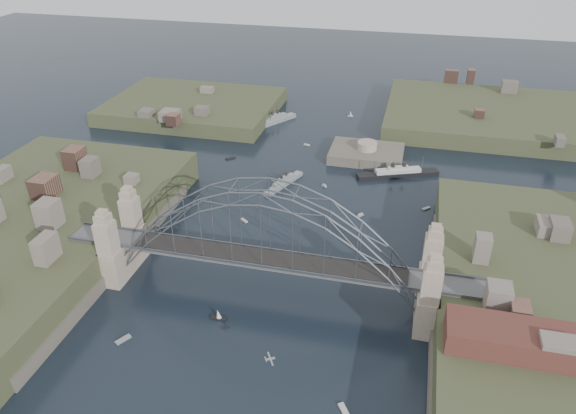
# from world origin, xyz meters

# --- Properties ---
(ground) EXTENTS (500.00, 500.00, 0.00)m
(ground) POSITION_xyz_m (0.00, 0.00, 0.00)
(ground) COLOR black
(ground) RESTS_ON ground
(bridge) EXTENTS (84.00, 13.80, 24.60)m
(bridge) POSITION_xyz_m (0.00, 0.00, 12.32)
(bridge) COLOR #555558
(bridge) RESTS_ON ground
(shore_west) EXTENTS (50.50, 90.00, 12.00)m
(shore_west) POSITION_xyz_m (-57.32, 0.00, 1.97)
(shore_west) COLOR #3C4327
(shore_west) RESTS_ON ground
(shore_east) EXTENTS (50.50, 90.00, 12.00)m
(shore_east) POSITION_xyz_m (57.32, 0.00, 1.97)
(shore_east) COLOR #3C4327
(shore_east) RESTS_ON ground
(headland_nw) EXTENTS (60.00, 45.00, 9.00)m
(headland_nw) POSITION_xyz_m (-55.00, 95.00, 0.50)
(headland_nw) COLOR #3C4327
(headland_nw) RESTS_ON ground
(headland_ne) EXTENTS (70.00, 55.00, 9.50)m
(headland_ne) POSITION_xyz_m (50.00, 110.00, 0.75)
(headland_ne) COLOR #3C4327
(headland_ne) RESTS_ON ground
(fort_island) EXTENTS (22.00, 16.00, 9.40)m
(fort_island) POSITION_xyz_m (12.00, 70.00, -0.34)
(fort_island) COLOR #575044
(fort_island) RESTS_ON ground
(wharf_shed) EXTENTS (20.00, 8.00, 4.00)m
(wharf_shed) POSITION_xyz_m (44.00, -14.00, 10.00)
(wharf_shed) COLOR #592D26
(wharf_shed) RESTS_ON shore_east
(naval_cruiser_near) EXTENTS (7.71, 15.66, 4.79)m
(naval_cruiser_near) POSITION_xyz_m (-8.23, 46.65, 0.74)
(naval_cruiser_near) COLOR gray
(naval_cruiser_near) RESTS_ON ground
(naval_cruiser_far) EXTENTS (12.01, 16.72, 6.17)m
(naval_cruiser_far) POSITION_xyz_m (-23.01, 92.20, 0.96)
(naval_cruiser_far) COLOR gray
(naval_cruiser_far) RESTS_ON ground
(ocean_liner) EXTENTS (23.25, 12.11, 5.85)m
(ocean_liner) POSITION_xyz_m (22.26, 59.71, 0.91)
(ocean_liner) COLOR black
(ocean_liner) RESTS_ON ground
(aeroplane) EXTENTS (1.85, 2.73, 0.44)m
(aeroplane) POSITION_xyz_m (7.57, -25.01, 7.58)
(aeroplane) COLOR #9DA0A4
(small_boat_a) EXTENTS (2.24, 1.93, 0.45)m
(small_boat_a) POSITION_xyz_m (-13.07, 25.46, 0.15)
(small_boat_a) COLOR beige
(small_boat_a) RESTS_ON ground
(small_boat_b) EXTENTS (1.71, 2.04, 1.43)m
(small_boat_b) POSITION_xyz_m (14.70, 34.72, 0.29)
(small_boat_b) COLOR beige
(small_boat_b) RESTS_ON ground
(small_boat_c) EXTENTS (3.19, 1.06, 2.38)m
(small_boat_c) POSITION_xyz_m (-6.80, -10.11, 0.72)
(small_boat_c) COLOR beige
(small_boat_c) RESTS_ON ground
(small_boat_d) EXTENTS (2.27, 2.28, 0.45)m
(small_boat_d) POSITION_xyz_m (30.80, 42.43, 0.15)
(small_boat_d) COLOR beige
(small_boat_d) RESTS_ON ground
(small_boat_e) EXTENTS (2.85, 2.83, 0.45)m
(small_boat_e) POSITION_xyz_m (-28.45, 59.60, 0.15)
(small_boat_e) COLOR beige
(small_boat_e) RESTS_ON ground
(small_boat_f) EXTENTS (1.52, 1.30, 1.43)m
(small_boat_f) POSITION_xyz_m (2.89, 48.48, 0.30)
(small_boat_f) COLOR beige
(small_boat_f) RESTS_ON ground
(small_boat_g) EXTENTS (2.38, 2.95, 0.45)m
(small_boat_g) POSITION_xyz_m (19.88, -25.77, 0.15)
(small_boat_g) COLOR beige
(small_boat_g) RESTS_ON ground
(small_boat_h) EXTENTS (2.10, 1.16, 0.45)m
(small_boat_h) POSITION_xyz_m (-7.84, 75.35, 0.15)
(small_boat_h) COLOR beige
(small_boat_h) RESTS_ON ground
(small_boat_i) EXTENTS (2.59, 2.22, 1.43)m
(small_boat_i) POSITION_xyz_m (26.31, 12.42, 0.28)
(small_boat_i) COLOR beige
(small_boat_i) RESTS_ON ground
(small_boat_j) EXTENTS (2.32, 3.04, 0.45)m
(small_boat_j) POSITION_xyz_m (-21.69, -19.76, 0.15)
(small_boat_j) COLOR beige
(small_boat_j) RESTS_ON ground
(small_boat_k) EXTENTS (2.19, 1.26, 2.38)m
(small_boat_k) POSITION_xyz_m (2.10, 104.83, 0.92)
(small_boat_k) COLOR beige
(small_boat_k) RESTS_ON ground
(small_boat_l) EXTENTS (1.05, 2.81, 0.45)m
(small_boat_l) POSITION_xyz_m (-39.42, 24.42, 0.15)
(small_boat_l) COLOR beige
(small_boat_l) RESTS_ON ground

